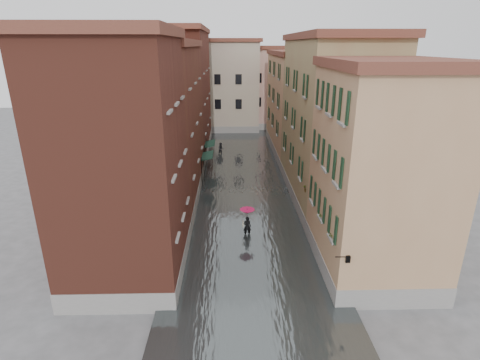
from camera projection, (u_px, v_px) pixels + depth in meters
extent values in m
plane|color=#535355|center=(250.00, 250.00, 24.43)|extent=(120.00, 120.00, 0.00)
cube|color=#404646|center=(243.00, 181.00, 36.61)|extent=(10.00, 60.00, 0.20)
cube|color=brown|center=(123.00, 165.00, 20.17)|extent=(6.00, 8.00, 13.00)
cube|color=brown|center=(160.00, 127.00, 30.59)|extent=(6.00, 14.00, 12.50)
cube|color=brown|center=(182.00, 95.00, 44.43)|extent=(6.00, 16.00, 14.00)
cube|color=tan|center=(378.00, 176.00, 20.76)|extent=(6.00, 8.00, 11.50)
cube|color=#95885A|center=(330.00, 124.00, 30.84)|extent=(6.00, 14.00, 13.00)
cube|color=tan|center=(298.00, 105.00, 45.19)|extent=(6.00, 16.00, 11.50)
cube|color=#B8AF92|center=(219.00, 87.00, 57.86)|extent=(12.00, 9.00, 13.00)
cube|color=tan|center=(275.00, 88.00, 60.12)|extent=(10.00, 9.00, 12.00)
cube|color=#163226|center=(208.00, 155.00, 36.15)|extent=(1.09, 2.85, 0.31)
cylinder|color=black|center=(202.00, 171.00, 35.19)|extent=(0.06, 0.06, 2.80)
cylinder|color=black|center=(204.00, 162.00, 37.87)|extent=(0.06, 0.06, 2.80)
cube|color=#163226|center=(210.00, 144.00, 40.47)|extent=(1.09, 2.84, 0.31)
cylinder|color=black|center=(205.00, 158.00, 39.52)|extent=(0.06, 0.06, 2.80)
cylinder|color=black|center=(206.00, 150.00, 42.18)|extent=(0.06, 0.06, 2.80)
cylinder|color=black|center=(342.00, 257.00, 17.83)|extent=(0.60, 0.05, 0.05)
cube|color=black|center=(348.00, 259.00, 17.87)|extent=(0.22, 0.22, 0.35)
cube|color=beige|center=(348.00, 259.00, 17.87)|extent=(0.14, 0.14, 0.24)
cube|color=brown|center=(334.00, 238.00, 19.43)|extent=(0.22, 0.85, 0.18)
imported|color=#265926|center=(334.00, 231.00, 19.28)|extent=(0.59, 0.51, 0.66)
cube|color=brown|center=(323.00, 219.00, 21.65)|extent=(0.22, 0.85, 0.18)
imported|color=#265926|center=(324.00, 212.00, 21.50)|extent=(0.59, 0.51, 0.66)
cube|color=brown|center=(307.00, 189.00, 26.10)|extent=(0.22, 0.85, 0.18)
imported|color=#265926|center=(308.00, 183.00, 25.96)|extent=(0.59, 0.51, 0.66)
imported|color=black|center=(247.00, 227.00, 25.92)|extent=(0.58, 0.41, 1.52)
cube|color=#BEB69D|center=(243.00, 224.00, 25.90)|extent=(0.08, 0.30, 0.38)
cylinder|color=black|center=(247.00, 219.00, 25.72)|extent=(0.02, 0.02, 1.00)
cone|color=#C70D4A|center=(247.00, 211.00, 25.53)|extent=(1.04, 1.04, 0.28)
imported|color=black|center=(221.00, 149.00, 45.01)|extent=(0.95, 0.86, 1.58)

